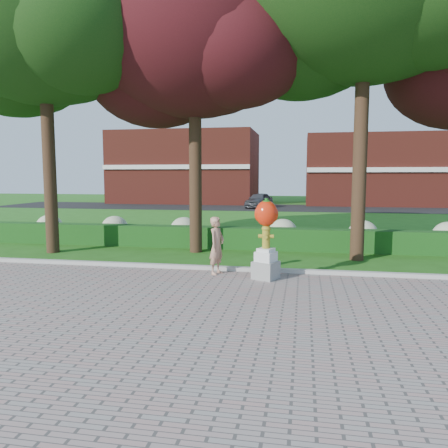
# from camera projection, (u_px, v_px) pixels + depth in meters

# --- Properties ---
(ground) EXTENTS (100.00, 100.00, 0.00)m
(ground) POSITION_uv_depth(u_px,v_px,m) (219.00, 302.00, 9.44)
(ground) COLOR #235B16
(ground) RESTS_ON ground
(walkway) EXTENTS (40.00, 14.00, 0.04)m
(walkway) POSITION_uv_depth(u_px,v_px,m) (158.00, 391.00, 5.52)
(walkway) COLOR gray
(walkway) RESTS_ON ground
(curb) EXTENTS (40.00, 0.18, 0.15)m
(curb) POSITION_uv_depth(u_px,v_px,m) (239.00, 270.00, 12.36)
(curb) COLOR #ADADA5
(curb) RESTS_ON ground
(lawn_hedge) EXTENTS (24.00, 0.70, 0.80)m
(lawn_hedge) POSITION_uv_depth(u_px,v_px,m) (255.00, 238.00, 16.24)
(lawn_hedge) COLOR #134413
(lawn_hedge) RESTS_ON ground
(hydrangea_row) EXTENTS (20.10, 1.10, 0.99)m
(hydrangea_row) POSITION_uv_depth(u_px,v_px,m) (272.00, 231.00, 17.09)
(hydrangea_row) COLOR #9EA780
(hydrangea_row) RESTS_ON ground
(street) EXTENTS (50.00, 8.00, 0.02)m
(street) POSITION_uv_depth(u_px,v_px,m) (282.00, 208.00, 36.81)
(street) COLOR black
(street) RESTS_ON ground
(building_left) EXTENTS (14.00, 8.00, 7.00)m
(building_left) POSITION_uv_depth(u_px,v_px,m) (186.00, 168.00, 44.07)
(building_left) COLOR maroon
(building_left) RESTS_ON ground
(building_right) EXTENTS (12.00, 8.00, 6.40)m
(building_right) POSITION_uv_depth(u_px,v_px,m) (372.00, 170.00, 40.90)
(building_right) COLOR maroon
(building_right) RESTS_ON ground
(tree_far_left) EXTENTS (9.00, 7.68, 11.66)m
(tree_far_left) POSITION_uv_depth(u_px,v_px,m) (42.00, 20.00, 14.79)
(tree_far_left) COLOR black
(tree_far_left) RESTS_ON ground
(tree_mid_left) EXTENTS (8.25, 7.04, 10.69)m
(tree_mid_left) POSITION_uv_depth(u_px,v_px,m) (192.00, 41.00, 14.95)
(tree_mid_left) COLOR black
(tree_mid_left) RESTS_ON ground
(hydrant_sculpture) EXTENTS (0.75, 0.75, 2.11)m
(hydrant_sculpture) POSITION_uv_depth(u_px,v_px,m) (266.00, 237.00, 11.30)
(hydrant_sculpture) COLOR gray
(hydrant_sculpture) RESTS_ON walkway
(woman) EXTENTS (0.53, 0.66, 1.58)m
(woman) POSITION_uv_depth(u_px,v_px,m) (217.00, 245.00, 11.91)
(woman) COLOR tan
(woman) RESTS_ON walkway
(parked_car) EXTENTS (2.37, 3.98, 1.27)m
(parked_car) POSITION_uv_depth(u_px,v_px,m) (259.00, 200.00, 36.67)
(parked_car) COLOR #3E4146
(parked_car) RESTS_ON street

